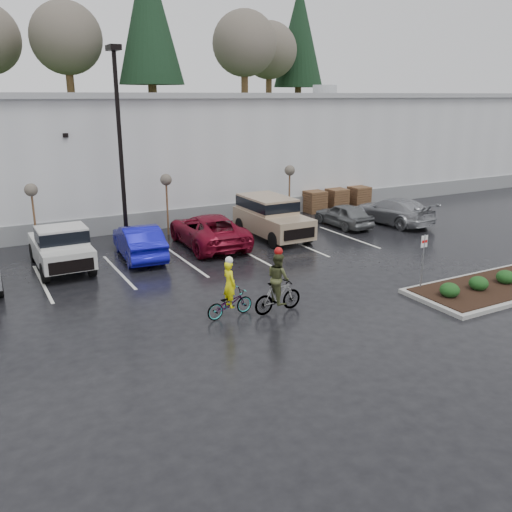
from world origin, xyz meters
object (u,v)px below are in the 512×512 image
pickup_white (59,245)px  cyclist_olive (278,289)px  sapling_east (290,173)px  car_far_silver (393,211)px  sapling_mid (166,183)px  fire_lane_sign (423,256)px  pallet_stack_c (359,197)px  lamppost (119,126)px  car_blue (139,241)px  suv_tan (273,218)px  sapling_west (31,194)px  cyclist_hivis (230,298)px  pallet_stack_b (336,199)px  pallet_stack_a (314,202)px  car_grey (344,215)px  car_red (208,230)px

pickup_white → cyclist_olive: size_ratio=2.28×
sapling_east → car_far_silver: 6.27m
sapling_mid → fire_lane_sign: size_ratio=1.45×
sapling_mid → pallet_stack_c: bearing=4.2°
lamppost → car_blue: size_ratio=1.99×
suv_tan → car_far_silver: size_ratio=0.99×
sapling_mid → fire_lane_sign: (5.30, -12.80, -1.32)m
sapling_west → car_far_silver: sapling_west is taller
cyclist_hivis → cyclist_olive: cyclist_olive is taller
pallet_stack_c → pickup_white: bearing=-167.9°
sapling_mid → pallet_stack_b: 11.92m
lamppost → pallet_stack_b: (14.20, 2.00, -5.01)m
cyclist_hivis → car_far_silver: bearing=-67.6°
sapling_mid → car_far_silver: sapling_mid is taller
sapling_mid → pallet_stack_a: bearing=5.7°
sapling_west → car_blue: bearing=-41.4°
lamppost → cyclist_olive: lamppost is taller
cyclist_hivis → car_grey: bearing=-59.2°
sapling_mid → sapling_west: bearing=180.0°
suv_tan → car_red: bearing=178.1°
pallet_stack_b → car_grey: (-2.49, -4.00, -0.01)m
car_grey → sapling_east: bearing=-61.1°
sapling_west → sapling_east: size_ratio=1.00×
car_blue → suv_tan: 7.13m
sapling_west → suv_tan: bearing=-16.1°
car_blue → cyclist_hivis: 8.09m
car_blue → car_grey: (11.82, 0.44, -0.10)m
pallet_stack_a → cyclist_olive: bearing=-128.8°
sapling_west → fire_lane_sign: (11.80, -12.80, -1.32)m
sapling_mid → pickup_white: bearing=-151.9°
pallet_stack_b → car_red: car_red is taller
car_red → cyclist_hivis: cyclist_hivis is taller
car_blue → cyclist_hivis: bearing=99.2°
pallet_stack_a → fire_lane_sign: fire_lane_sign is taller
pallet_stack_a → car_red: car_red is taller
lamppost → sapling_west: 5.07m
cyclist_olive → pallet_stack_a: bearing=-41.6°
sapling_mid → car_blue: (-2.61, -3.44, -1.97)m
car_blue → cyclist_hivis: cyclist_hivis is taller
sapling_east → pickup_white: sapling_east is taller
sapling_west → car_grey: (15.71, -3.00, -2.07)m
pallet_stack_a → sapling_east: bearing=-158.2°
sapling_west → car_blue: size_ratio=0.69×
fire_lane_sign → car_far_silver: (6.83, 9.07, -0.66)m
car_far_silver → sapling_west: bearing=-16.7°
car_far_silver → pallet_stack_c: bearing=-111.5°
pallet_stack_a → fire_lane_sign: bearing=-108.8°
sapling_east → car_red: sapling_east is taller
fire_lane_sign → cyclist_hivis: size_ratio=1.06×
car_far_silver → sapling_mid: bearing=-22.4°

